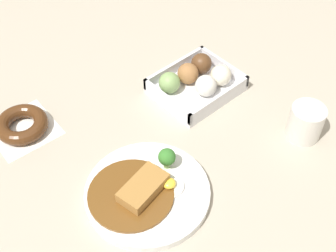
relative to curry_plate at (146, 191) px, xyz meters
name	(u,v)px	position (x,y,z in m)	size (l,w,h in m)	color
ground_plane	(154,142)	(-0.10, -0.10, -0.01)	(1.60, 1.60, 0.00)	#B2A893
curry_plate	(146,191)	(0.00, 0.00, 0.00)	(0.25, 0.25, 0.07)	white
donut_box	(197,81)	(-0.29, -0.16, 0.01)	(0.20, 0.16, 0.06)	white
chocolate_ring_donut	(22,125)	(0.09, -0.32, 0.00)	(0.15, 0.15, 0.03)	white
coffee_mug	(306,122)	(-0.36, 0.11, 0.03)	(0.08, 0.08, 0.08)	silver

